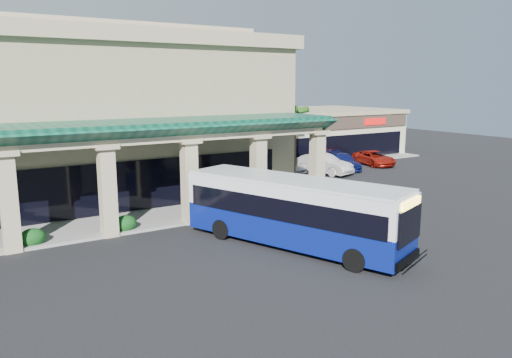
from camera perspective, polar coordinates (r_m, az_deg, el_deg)
ground at (r=25.34m, az=3.78°, el=-6.77°), size 110.00×110.00×0.00m
main_building at (r=36.07m, az=-22.44°, el=6.88°), size 30.80×14.80×11.35m
arcade at (r=27.43m, az=-18.58°, el=0.18°), size 30.00×6.20×5.70m
strip_mall at (r=54.40m, az=4.23°, el=5.31°), size 22.50×12.50×4.90m
palm_0 at (r=38.30m, az=4.42°, el=4.27°), size 2.40×2.40×6.60m
palm_1 at (r=41.34m, az=3.03°, el=4.21°), size 2.40×2.40×5.80m
broadleaf_tree at (r=44.52m, az=-2.83°, el=4.05°), size 2.60×2.60×4.81m
transit_bus at (r=23.70m, az=4.26°, el=-3.90°), size 6.64×11.95×3.28m
pedestrian at (r=26.73m, az=15.12°, el=-4.18°), size 0.48×0.69×1.80m
car_silver at (r=42.18m, az=3.13°, el=1.38°), size 2.81×4.62×1.47m
car_white at (r=43.35m, az=7.69°, el=1.72°), size 3.11×5.54×1.73m
car_red at (r=45.96m, az=9.78°, el=2.00°), size 3.37×5.38×1.45m
car_gray at (r=48.95m, az=13.34°, el=2.35°), size 3.16×5.25×1.36m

